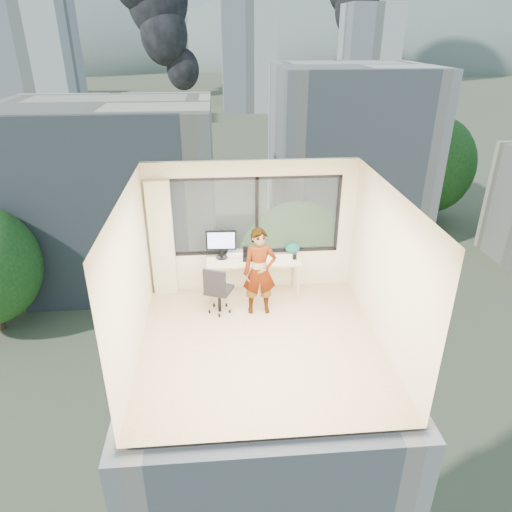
{
  "coord_description": "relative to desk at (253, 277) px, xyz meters",
  "views": [
    {
      "loc": [
        -0.61,
        -6.3,
        4.7
      ],
      "look_at": [
        0.0,
        1.0,
        1.15
      ],
      "focal_mm": 32.59,
      "sensor_mm": 36.0,
      "label": 1
    }
  ],
  "objects": [
    {
      "name": "far_tower_d",
      "position": [
        -60.0,
        148.34,
        -3.38
      ],
      "size": [
        16.0,
        14.0,
        22.0
      ],
      "primitive_type": "cube",
      "color": "silver",
      "rests_on": "exterior_ground"
    },
    {
      "name": "game_console",
      "position": [
        -0.33,
        0.25,
        0.41
      ],
      "size": [
        0.35,
        0.31,
        0.07
      ],
      "primitive_type": "cube",
      "rotation": [
        0.0,
        0.0,
        -0.22
      ],
      "color": "white",
      "rests_on": "desk"
    },
    {
      "name": "far_tower_b",
      "position": [
        8.0,
        118.34,
        0.62
      ],
      "size": [
        13.0,
        13.0,
        30.0
      ],
      "primitive_type": "cube",
      "color": "silver",
      "rests_on": "exterior_ground"
    },
    {
      "name": "cellphone",
      "position": [
        -0.12,
        -0.06,
        0.38
      ],
      "size": [
        0.11,
        0.05,
        0.01
      ],
      "primitive_type": "cube",
      "rotation": [
        0.0,
        0.0,
        -0.04
      ],
      "color": "black",
      "rests_on": "desk"
    },
    {
      "name": "floor",
      "position": [
        0.0,
        -1.66,
        -0.38
      ],
      "size": [
        4.0,
        4.0,
        0.01
      ],
      "primitive_type": "cube",
      "color": "#D0B587",
      "rests_on": "ground"
    },
    {
      "name": "exterior_ground",
      "position": [
        0.0,
        118.34,
        -14.38
      ],
      "size": [
        400.0,
        400.0,
        0.04
      ],
      "primitive_type": "cube",
      "color": "#515B3D",
      "rests_on": "ground"
    },
    {
      "name": "hill_b",
      "position": [
        100.0,
        318.34,
        -14.38
      ],
      "size": [
        300.0,
        220.0,
        96.0
      ],
      "primitive_type": "ellipsoid",
      "color": "slate",
      "rests_on": "exterior_ground"
    },
    {
      "name": "chair",
      "position": [
        -0.67,
        -0.59,
        0.11
      ],
      "size": [
        0.64,
        0.64,
        0.97
      ],
      "primitive_type": null,
      "rotation": [
        0.0,
        0.0,
        -0.38
      ],
      "color": "black",
      "rests_on": "floor"
    },
    {
      "name": "wall_right",
      "position": [
        2.0,
        -1.66,
        0.93
      ],
      "size": [
        0.01,
        4.0,
        2.6
      ],
      "primitive_type": "cube",
      "color": "beige",
      "rests_on": "ground"
    },
    {
      "name": "monitor",
      "position": [
        -0.6,
        0.14,
        0.66
      ],
      "size": [
        0.58,
        0.15,
        0.58
      ],
      "primitive_type": null,
      "rotation": [
        0.0,
        0.0,
        -0.04
      ],
      "color": "black",
      "rests_on": "desk"
    },
    {
      "name": "tree_b",
      "position": [
        4.0,
        16.34,
        -9.88
      ],
      "size": [
        7.6,
        7.6,
        9.0
      ],
      "primitive_type": null,
      "color": "#194B1A",
      "rests_on": "exterior_ground"
    },
    {
      "name": "far_tower_a",
      "position": [
        -35.0,
        93.34,
        -0.38
      ],
      "size": [
        14.0,
        14.0,
        28.0
      ],
      "primitive_type": "cube",
      "color": "silver",
      "rests_on": "exterior_ground"
    },
    {
      "name": "wall_front",
      "position": [
        0.0,
        -3.66,
        0.93
      ],
      "size": [
        4.0,
        0.01,
        2.6
      ],
      "primitive_type": "cube",
      "color": "beige",
      "rests_on": "ground"
    },
    {
      "name": "tree_c",
      "position": [
        22.0,
        38.34,
        -9.38
      ],
      "size": [
        8.4,
        8.4,
        10.0
      ],
      "primitive_type": null,
      "color": "#194B1A",
      "rests_on": "exterior_ground"
    },
    {
      "name": "person",
      "position": [
        0.07,
        -0.64,
        0.45
      ],
      "size": [
        0.6,
        0.4,
        1.64
      ],
      "primitive_type": "imported",
      "rotation": [
        0.0,
        0.0,
        0.0
      ],
      "color": "#2D2D33",
      "rests_on": "floor"
    },
    {
      "name": "ceiling",
      "position": [
        0.0,
        -1.66,
        2.23
      ],
      "size": [
        4.0,
        4.0,
        0.01
      ],
      "primitive_type": "cube",
      "color": "white",
      "rests_on": "ground"
    },
    {
      "name": "near_bldg_b",
      "position": [
        12.0,
        36.34,
        -6.38
      ],
      "size": [
        14.0,
        13.0,
        16.0
      ],
      "primitive_type": "cube",
      "color": "silver",
      "rests_on": "exterior_ground"
    },
    {
      "name": "curtain",
      "position": [
        -1.72,
        0.22,
        0.77
      ],
      "size": [
        0.45,
        0.14,
        2.3
      ],
      "primitive_type": "cube",
      "color": "beige",
      "rests_on": "floor"
    },
    {
      "name": "window_wall",
      "position": [
        0.05,
        0.34,
        1.15
      ],
      "size": [
        3.3,
        0.16,
        1.55
      ],
      "primitive_type": null,
      "color": "black",
      "rests_on": "ground"
    },
    {
      "name": "hill_a",
      "position": [
        -120.0,
        318.34,
        -14.38
      ],
      "size": [
        288.0,
        216.0,
        90.0
      ],
      "primitive_type": "ellipsoid",
      "color": "slate",
      "rests_on": "exterior_ground"
    },
    {
      "name": "far_tower_c",
      "position": [
        45.0,
        138.34,
        -1.38
      ],
      "size": [
        15.0,
        15.0,
        26.0
      ],
      "primitive_type": "cube",
      "color": "silver",
      "rests_on": "exterior_ground"
    },
    {
      "name": "pen_cup",
      "position": [
        0.8,
        -0.02,
        0.43
      ],
      "size": [
        0.09,
        0.09,
        0.1
      ],
      "primitive_type": "cylinder",
      "rotation": [
        0.0,
        0.0,
        0.12
      ],
      "color": "black",
      "rests_on": "desk"
    },
    {
      "name": "laptop",
      "position": [
        -0.04,
        0.02,
        0.48
      ],
      "size": [
        0.33,
        0.35,
        0.2
      ],
      "primitive_type": null,
      "rotation": [
        0.0,
        0.0,
        -0.06
      ],
      "color": "black",
      "rests_on": "desk"
    },
    {
      "name": "near_bldg_a",
      "position": [
        -9.0,
        28.34,
        -7.38
      ],
      "size": [
        16.0,
        12.0,
        14.0
      ],
      "primitive_type": "cube",
      "color": "beige",
      "rests_on": "exterior_ground"
    },
    {
      "name": "wall_left",
      "position": [
        -2.0,
        -1.66,
        0.93
      ],
      "size": [
        0.01,
        4.0,
        2.6
      ],
      "primitive_type": "cube",
      "color": "beige",
      "rests_on": "ground"
    },
    {
      "name": "desk",
      "position": [
        0.0,
        0.0,
        0.0
      ],
      "size": [
        1.8,
        0.6,
        0.75
      ],
      "primitive_type": "cube",
      "color": "#CAB987",
      "rests_on": "floor"
    },
    {
      "name": "handbag",
      "position": [
        0.8,
        0.24,
        0.49
      ],
      "size": [
        0.3,
        0.16,
        0.22
      ],
      "primitive_type": "ellipsoid",
      "rotation": [
        0.0,
        0.0,
        0.05
      ],
      "color": "#0E5445",
      "rests_on": "desk"
    }
  ]
}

